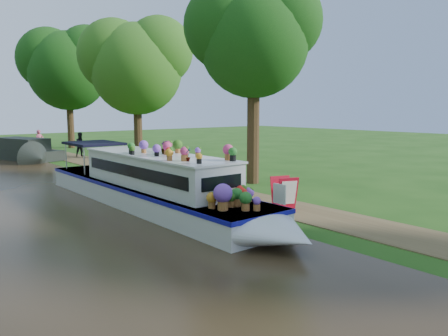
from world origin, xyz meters
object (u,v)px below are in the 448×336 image
plant_boat (157,184)px  pedestrian_pink (40,141)px  second_boat (22,151)px  pedestrian_dark (81,145)px  sandwich_board (285,195)px

plant_boat → pedestrian_pink: size_ratio=7.85×
second_boat → pedestrian_pink: bearing=42.7°
plant_boat → second_boat: 18.11m
pedestrian_pink → plant_boat: bearing=-107.9°
second_boat → pedestrian_pink: 4.83m
pedestrian_pink → second_boat: bearing=-130.1°
pedestrian_pink → pedestrian_dark: bearing=-86.8°
second_boat → sandwich_board: 21.25m
pedestrian_pink → pedestrian_dark: 5.27m
sandwich_board → plant_boat: bearing=155.2°
plant_boat → pedestrian_pink: 22.48m
pedestrian_dark → sandwich_board: bearing=-90.9°
sandwich_board → pedestrian_pink: pedestrian_pink is taller
sandwich_board → pedestrian_pink: bearing=110.1°
plant_boat → pedestrian_dark: size_ratio=7.97×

